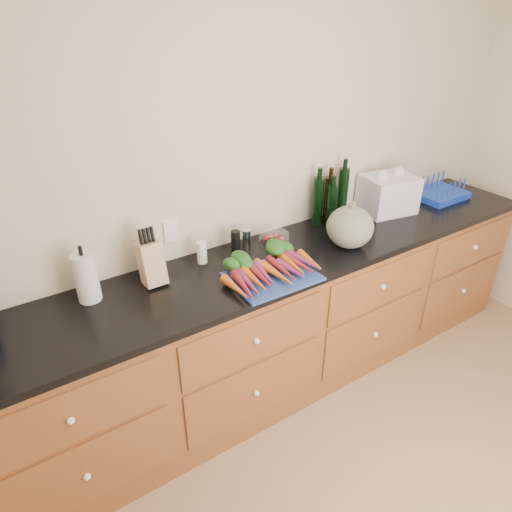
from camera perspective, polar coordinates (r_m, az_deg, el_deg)
wall_back at (r=2.71m, az=0.55°, el=9.91°), size 4.10×0.05×2.60m
cabinets at (r=2.89m, az=4.12°, el=-8.11°), size 3.60×0.64×0.90m
countertop at (r=2.63m, az=4.43°, el=0.05°), size 3.64×0.62×0.04m
cutting_board at (r=2.38m, az=2.06°, el=-2.57°), size 0.46×0.35×0.01m
carrots at (r=2.39m, az=1.53°, el=-1.48°), size 0.51×0.35×0.07m
squash at (r=2.69m, az=11.68°, el=3.57°), size 0.27×0.27×0.24m
paper_towel at (r=2.30m, az=-20.45°, el=-2.56°), size 0.11×0.11×0.25m
knife_block at (r=2.35m, az=-12.94°, el=-0.89°), size 0.11×0.11×0.22m
grinder_salt at (r=2.50m, az=-6.78°, el=0.45°), size 0.05×0.05×0.13m
grinder_pepper at (r=2.59m, az=-2.57°, el=1.79°), size 0.05×0.05×0.13m
canister_chrome at (r=2.63m, az=-1.21°, el=2.09°), size 0.05×0.05×0.12m
tomato_box at (r=2.72m, az=2.24°, el=2.47°), size 0.14×0.11×0.07m
bottles at (r=2.97m, az=9.29°, el=7.00°), size 0.28×0.14×0.33m
grocery_bag at (r=3.22m, az=16.14°, el=7.47°), size 0.38×0.33×0.25m
dish_rack at (r=3.61m, az=21.91°, el=7.38°), size 0.36×0.29×0.15m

